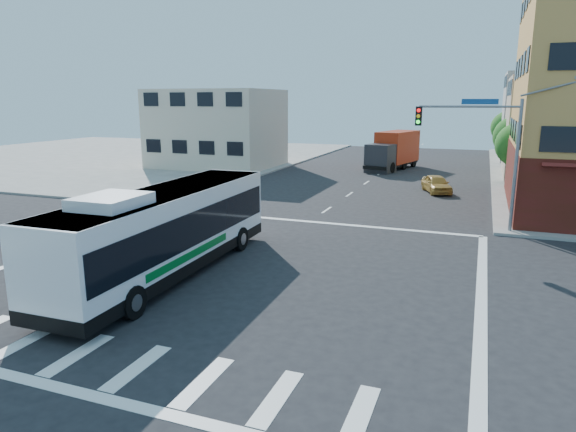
% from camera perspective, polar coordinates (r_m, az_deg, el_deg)
% --- Properties ---
extents(ground, '(120.00, 120.00, 0.00)m').
position_cam_1_polar(ground, '(21.46, -5.66, -6.14)').
color(ground, black).
rests_on(ground, ground).
extents(sidewalk_nw, '(50.00, 50.00, 0.15)m').
position_cam_1_polar(sidewalk_nw, '(69.42, -18.98, 6.40)').
color(sidewalk_nw, gray).
rests_on(sidewalk_nw, ground).
extents(building_east_far, '(12.06, 10.06, 10.00)m').
position_cam_1_polar(building_east_far, '(66.62, 27.93, 9.64)').
color(building_east_far, '#A1A09B').
rests_on(building_east_far, ground).
extents(building_west, '(12.06, 10.06, 8.00)m').
position_cam_1_polar(building_west, '(54.85, -7.87, 9.58)').
color(building_west, beige).
rests_on(building_west, ground).
extents(signal_mast_ne, '(7.91, 1.13, 8.07)m').
position_cam_1_polar(signal_mast_ne, '(28.83, 20.82, 8.06)').
color(signal_mast_ne, slate).
rests_on(signal_mast_ne, ground).
extents(street_tree_a, '(3.60, 3.60, 5.53)m').
position_cam_1_polar(street_tree_a, '(46.28, 24.35, 7.50)').
color(street_tree_a, '#3A2715').
rests_on(street_tree_a, ground).
extents(street_tree_b, '(3.80, 3.80, 5.79)m').
position_cam_1_polar(street_tree_b, '(54.24, 23.91, 8.32)').
color(street_tree_b, '#3A2715').
rests_on(street_tree_b, ground).
extents(street_tree_c, '(3.40, 3.40, 5.29)m').
position_cam_1_polar(street_tree_c, '(62.23, 23.54, 8.51)').
color(street_tree_c, '#3A2715').
rests_on(street_tree_c, ground).
extents(street_tree_d, '(4.00, 4.00, 6.03)m').
position_cam_1_polar(street_tree_d, '(70.19, 23.31, 9.24)').
color(street_tree_d, '#3A2715').
rests_on(street_tree_d, ground).
extents(transit_bus, '(3.08, 12.96, 3.82)m').
position_cam_1_polar(transit_bus, '(21.01, -13.33, -1.52)').
color(transit_bus, black).
rests_on(transit_bus, ground).
extents(box_truck, '(4.41, 8.79, 3.80)m').
position_cam_1_polar(box_truck, '(53.83, 11.60, 7.08)').
color(box_truck, '#26262B').
rests_on(box_truck, ground).
extents(parked_car, '(2.90, 4.25, 1.34)m').
position_cam_1_polar(parked_car, '(40.88, 16.18, 3.44)').
color(parked_car, '#B88D3A').
rests_on(parked_car, ground).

